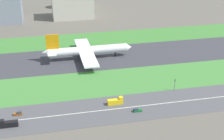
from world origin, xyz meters
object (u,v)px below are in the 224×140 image
(truck_1, at_px, (9,124))
(fuel_tank_west, at_px, (61,1))
(airliner, at_px, (86,51))
(car_2, at_px, (137,110))
(traffic_light, at_px, (175,84))
(car_3, at_px, (18,113))
(truck_2, at_px, (116,101))
(fuel_tank_centre, at_px, (84,1))
(hangar_building, at_px, (72,5))

(truck_1, distance_m, fuel_tank_west, 241.14)
(truck_1, bearing_deg, airliner, -122.35)
(car_2, relative_size, fuel_tank_west, 0.27)
(airliner, xyz_separation_m, traffic_light, (43.03, -60.01, -1.94))
(airliner, distance_m, fuel_tank_west, 159.09)
(traffic_light, bearing_deg, car_3, -174.83)
(car_2, distance_m, traffic_light, 33.39)
(traffic_light, bearing_deg, truck_1, -168.98)
(truck_2, bearing_deg, traffic_light, 12.15)
(fuel_tank_west, relative_size, fuel_tank_centre, 0.73)
(car_3, xyz_separation_m, fuel_tank_west, (40.05, 227.00, 6.08))
(car_2, relative_size, car_3, 1.00)
(truck_2, height_order, traffic_light, traffic_light)
(car_2, xyz_separation_m, hangar_building, (-12.12, 192.00, 12.34))
(car_3, relative_size, hangar_building, 0.11)
(fuel_tank_west, bearing_deg, car_2, -85.09)
(airliner, relative_size, truck_2, 7.74)
(truck_2, bearing_deg, fuel_tank_centre, 86.20)
(truck_1, height_order, traffic_light, traffic_light)
(car_2, distance_m, car_3, 61.21)
(truck_2, bearing_deg, car_2, -47.33)
(truck_1, bearing_deg, traffic_light, -168.98)
(hangar_building, distance_m, fuel_tank_centre, 48.90)
(airliner, relative_size, fuel_tank_west, 3.98)
(truck_2, bearing_deg, airliner, 94.95)
(fuel_tank_west, bearing_deg, truck_2, -87.19)
(car_3, bearing_deg, truck_2, -0.00)
(car_3, height_order, fuel_tank_west, fuel_tank_west)
(truck_2, height_order, car_3, truck_2)
(airliner, bearing_deg, truck_2, -85.05)
(truck_1, bearing_deg, fuel_tank_centre, -106.54)
(car_2, height_order, hangar_building, hangar_building)
(airliner, distance_m, car_3, 81.87)
(truck_2, relative_size, traffic_light, 1.17)
(hangar_building, xyz_separation_m, fuel_tank_west, (-8.22, 45.00, -6.26))
(traffic_light, xyz_separation_m, hangar_building, (-40.05, 174.01, 8.97))
(airliner, bearing_deg, car_3, -123.66)
(truck_2, bearing_deg, hangar_building, 90.92)
(car_2, relative_size, hangar_building, 0.11)
(car_2, distance_m, hangar_building, 192.78)
(traffic_light, bearing_deg, truck_2, -167.85)
(truck_2, height_order, truck_1, same)
(fuel_tank_centre, bearing_deg, truck_1, -106.54)
(car_2, bearing_deg, airliner, -79.04)
(airliner, bearing_deg, hangar_building, 88.50)
(traffic_light, xyz_separation_m, fuel_tank_west, (-48.27, 219.01, 2.71))
(airliner, height_order, fuel_tank_west, airliner)
(traffic_light, bearing_deg, fuel_tank_centre, 95.75)
(fuel_tank_centre, bearing_deg, airliner, -97.51)
(car_3, distance_m, hangar_building, 188.70)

